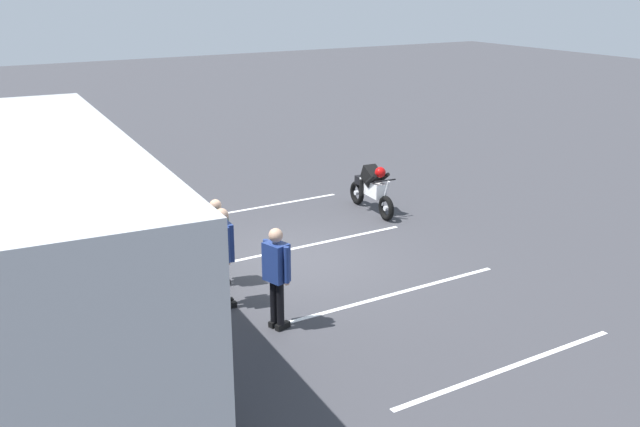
{
  "coord_description": "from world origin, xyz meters",
  "views": [
    {
      "loc": [
        -12.23,
        6.44,
        5.46
      ],
      "look_at": [
        -0.56,
        -0.32,
        1.1
      ],
      "focal_mm": 40.84,
      "sensor_mm": 36.0,
      "label": 1
    }
  ],
  "objects_px": {
    "spectator_centre": "(217,235)",
    "stunt_motorcycle": "(372,188)",
    "tour_bus": "(50,246)",
    "spectator_far_left": "(276,270)",
    "spectator_left": "(223,249)",
    "parked_motorcycle_silver": "(163,268)"
  },
  "relations": [
    {
      "from": "tour_bus",
      "to": "stunt_motorcycle",
      "type": "height_order",
      "value": "tour_bus"
    },
    {
      "from": "tour_bus",
      "to": "spectator_far_left",
      "type": "bearing_deg",
      "value": -110.36
    },
    {
      "from": "spectator_left",
      "to": "spectator_centre",
      "type": "xyz_separation_m",
      "value": [
        0.94,
        -0.27,
        -0.09
      ]
    },
    {
      "from": "spectator_far_left",
      "to": "stunt_motorcycle",
      "type": "xyz_separation_m",
      "value": [
        4.41,
        -4.82,
        -0.42
      ]
    },
    {
      "from": "spectator_centre",
      "to": "parked_motorcycle_silver",
      "type": "relative_size",
      "value": 0.82
    },
    {
      "from": "spectator_far_left",
      "to": "spectator_centre",
      "type": "xyz_separation_m",
      "value": [
        2.12,
        0.15,
        -0.04
      ]
    },
    {
      "from": "spectator_far_left",
      "to": "spectator_left",
      "type": "height_order",
      "value": "spectator_left"
    },
    {
      "from": "spectator_centre",
      "to": "tour_bus",
      "type": "bearing_deg",
      "value": 107.21
    },
    {
      "from": "spectator_left",
      "to": "spectator_centre",
      "type": "bearing_deg",
      "value": -15.99
    },
    {
      "from": "spectator_centre",
      "to": "stunt_motorcycle",
      "type": "bearing_deg",
      "value": -65.3
    },
    {
      "from": "tour_bus",
      "to": "parked_motorcycle_silver",
      "type": "bearing_deg",
      "value": -61.65
    },
    {
      "from": "spectator_left",
      "to": "stunt_motorcycle",
      "type": "distance_m",
      "value": 6.16
    },
    {
      "from": "spectator_far_left",
      "to": "spectator_left",
      "type": "relative_size",
      "value": 0.96
    },
    {
      "from": "spectator_far_left",
      "to": "tour_bus",
      "type": "bearing_deg",
      "value": 69.64
    },
    {
      "from": "tour_bus",
      "to": "spectator_far_left",
      "type": "height_order",
      "value": "tour_bus"
    },
    {
      "from": "spectator_far_left",
      "to": "spectator_centre",
      "type": "distance_m",
      "value": 2.13
    },
    {
      "from": "spectator_centre",
      "to": "stunt_motorcycle",
      "type": "distance_m",
      "value": 5.48
    },
    {
      "from": "tour_bus",
      "to": "stunt_motorcycle",
      "type": "relative_size",
      "value": 4.47
    },
    {
      "from": "tour_bus",
      "to": "spectator_centre",
      "type": "bearing_deg",
      "value": -72.79
    },
    {
      "from": "tour_bus",
      "to": "parked_motorcycle_silver",
      "type": "xyz_separation_m",
      "value": [
        1.1,
        -2.05,
        -1.16
      ]
    },
    {
      "from": "spectator_centre",
      "to": "parked_motorcycle_silver",
      "type": "xyz_separation_m",
      "value": [
        0.16,
        0.99,
        -0.51
      ]
    },
    {
      "from": "tour_bus",
      "to": "spectator_far_left",
      "type": "distance_m",
      "value": 3.45
    }
  ]
}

